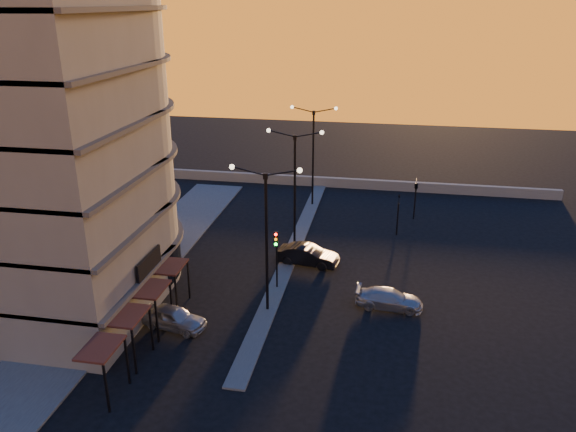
# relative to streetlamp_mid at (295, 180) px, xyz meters

# --- Properties ---
(ground) EXTENTS (120.00, 120.00, 0.00)m
(ground) POSITION_rel_streetlamp_mid_xyz_m (0.00, -10.00, -5.59)
(ground) COLOR black
(ground) RESTS_ON ground
(sidewalk_west) EXTENTS (5.00, 40.00, 0.12)m
(sidewalk_west) POSITION_rel_streetlamp_mid_xyz_m (-10.50, -6.00, -5.53)
(sidewalk_west) COLOR #4D4C4A
(sidewalk_west) RESTS_ON ground
(median) EXTENTS (1.20, 36.00, 0.12)m
(median) POSITION_rel_streetlamp_mid_xyz_m (0.00, 0.00, -5.53)
(median) COLOR #4D4C4A
(median) RESTS_ON ground
(parapet) EXTENTS (44.00, 0.50, 1.00)m
(parapet) POSITION_rel_streetlamp_mid_xyz_m (2.00, 16.00, -5.09)
(parapet) COLOR slate
(parapet) RESTS_ON ground
(building) EXTENTS (14.35, 17.08, 25.00)m
(building) POSITION_rel_streetlamp_mid_xyz_m (-14.00, -9.97, 6.32)
(building) COLOR slate
(building) RESTS_ON ground
(streetlamp_near) EXTENTS (4.32, 0.32, 9.51)m
(streetlamp_near) POSITION_rel_streetlamp_mid_xyz_m (0.00, -10.00, 0.00)
(streetlamp_near) COLOR black
(streetlamp_near) RESTS_ON ground
(streetlamp_mid) EXTENTS (4.32, 0.32, 9.51)m
(streetlamp_mid) POSITION_rel_streetlamp_mid_xyz_m (0.00, 0.00, 0.00)
(streetlamp_mid) COLOR black
(streetlamp_mid) RESTS_ON ground
(streetlamp_far) EXTENTS (4.32, 0.32, 9.51)m
(streetlamp_far) POSITION_rel_streetlamp_mid_xyz_m (0.00, 10.00, 0.00)
(streetlamp_far) COLOR black
(streetlamp_far) RESTS_ON ground
(traffic_light_main) EXTENTS (0.28, 0.44, 4.25)m
(traffic_light_main) POSITION_rel_streetlamp_mid_xyz_m (0.00, -7.13, -2.70)
(traffic_light_main) COLOR black
(traffic_light_main) RESTS_ON ground
(signal_east_a) EXTENTS (0.13, 0.16, 3.60)m
(signal_east_a) POSITION_rel_streetlamp_mid_xyz_m (8.00, 4.00, -3.66)
(signal_east_a) COLOR black
(signal_east_a) RESTS_ON ground
(signal_east_b) EXTENTS (0.42, 1.99, 3.60)m
(signal_east_b) POSITION_rel_streetlamp_mid_xyz_m (9.50, 8.00, -2.49)
(signal_east_b) COLOR black
(signal_east_b) RESTS_ON ground
(car_hatchback) EXTENTS (4.29, 2.42, 1.38)m
(car_hatchback) POSITION_rel_streetlamp_mid_xyz_m (-5.10, -12.99, -4.90)
(car_hatchback) COLOR #A1A3A8
(car_hatchback) RESTS_ON ground
(car_sedan) EXTENTS (4.69, 2.20, 1.49)m
(car_sedan) POSITION_rel_streetlamp_mid_xyz_m (1.50, -2.95, -4.85)
(car_sedan) COLOR black
(car_sedan) RESTS_ON ground
(car_wagon) EXTENTS (4.35, 1.97, 1.24)m
(car_wagon) POSITION_rel_streetlamp_mid_xyz_m (7.57, -8.23, -4.97)
(car_wagon) COLOR #9EA1A6
(car_wagon) RESTS_ON ground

